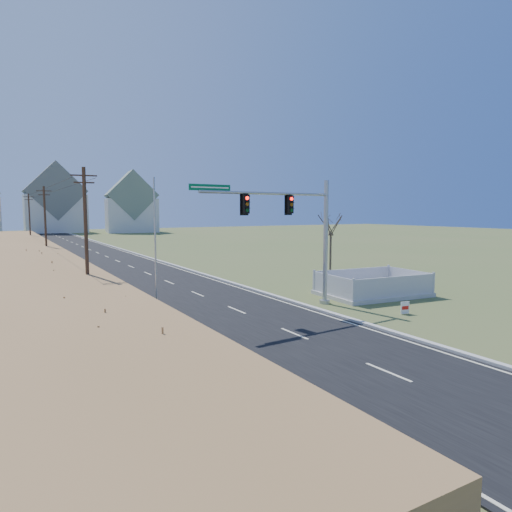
# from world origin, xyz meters

# --- Properties ---
(ground) EXTENTS (260.00, 260.00, 0.00)m
(ground) POSITION_xyz_m (0.00, 0.00, 0.00)
(ground) COLOR #4B5B2C
(ground) RESTS_ON ground
(road) EXTENTS (8.00, 180.00, 0.06)m
(road) POSITION_xyz_m (0.00, 50.00, 0.03)
(road) COLOR black
(road) RESTS_ON ground
(curb) EXTENTS (0.30, 180.00, 0.18)m
(curb) POSITION_xyz_m (4.15, 50.00, 0.09)
(curb) COLOR #B2AFA8
(curb) RESTS_ON ground
(utility_pole_near) EXTENTS (1.80, 0.26, 9.00)m
(utility_pole_near) POSITION_xyz_m (-6.50, 15.00, 4.68)
(utility_pole_near) COLOR #422D1E
(utility_pole_near) RESTS_ON ground
(utility_pole_mid) EXTENTS (1.80, 0.26, 9.00)m
(utility_pole_mid) POSITION_xyz_m (-6.50, 45.00, 4.68)
(utility_pole_mid) COLOR #422D1E
(utility_pole_mid) RESTS_ON ground
(utility_pole_far) EXTENTS (1.80, 0.26, 9.00)m
(utility_pole_far) POSITION_xyz_m (-6.50, 75.00, 4.68)
(utility_pole_far) COLOR #422D1E
(utility_pole_far) RESTS_ON ground
(condo_n) EXTENTS (15.27, 10.20, 18.54)m
(condo_n) POSITION_xyz_m (2.00, 112.00, 7.61)
(condo_n) COLOR silver
(condo_n) RESTS_ON ground
(condo_ne) EXTENTS (14.12, 10.51, 16.52)m
(condo_ne) POSITION_xyz_m (20.00, 104.00, 6.84)
(condo_ne) COLOR silver
(condo_ne) RESTS_ON ground
(traffic_signal_mast) EXTENTS (9.77, 1.12, 7.79)m
(traffic_signal_mast) POSITION_xyz_m (4.00, 3.00, 4.73)
(traffic_signal_mast) COLOR #9EA0A5
(traffic_signal_mast) RESTS_ON ground
(fence_enclosure) EXTENTS (7.41, 5.35, 1.62)m
(fence_enclosure) POSITION_xyz_m (10.55, 3.70, 0.31)
(fence_enclosure) COLOR #B7B5AD
(fence_enclosure) RESTS_ON ground
(open_sign) EXTENTS (0.56, 0.14, 0.70)m
(open_sign) POSITION_xyz_m (8.00, -1.54, 0.37)
(open_sign) COLOR white
(open_sign) RESTS_ON ground
(flagpole) EXTENTS (0.35, 0.35, 7.80)m
(flagpole) POSITION_xyz_m (-4.30, 5.72, 3.11)
(flagpole) COLOR #B7B5AD
(flagpole) RESTS_ON ground
(bare_tree) EXTENTS (2.28, 2.28, 6.04)m
(bare_tree) POSITION_xyz_m (12.30, 10.50, 4.87)
(bare_tree) COLOR #4C3F33
(bare_tree) RESTS_ON ground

